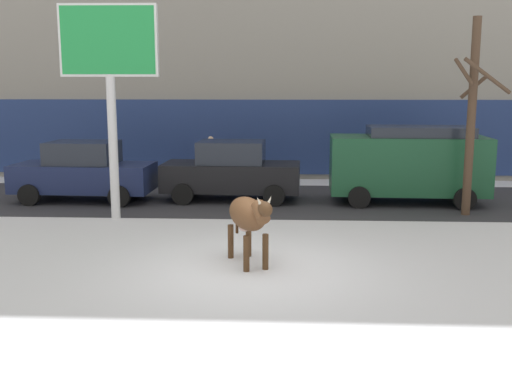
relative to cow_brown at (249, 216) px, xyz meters
name	(u,v)px	position (x,y,z in m)	size (l,w,h in m)	color
ground_plane	(253,270)	(0.10, -0.36, -0.99)	(120.00, 120.00, 0.00)	white
road_strip	(266,200)	(0.10, 6.86, -0.99)	(60.00, 5.60, 0.01)	#333338
building_facade	(273,13)	(0.10, 14.20, 5.49)	(44.00, 6.10, 13.00)	gray
cow_brown	(249,216)	(0.00, 0.00, 0.00)	(1.13, 1.90, 1.54)	brown
billboard	(109,54)	(-3.83, 4.03, 3.32)	(2.52, 0.29, 5.56)	silver
car_navy_sedan	(84,172)	(-5.49, 6.45, -0.09)	(4.25, 2.09, 1.84)	#19234C
car_black_sedan	(232,171)	(-0.96, 6.81, -0.09)	(4.25, 2.09, 1.84)	black
car_darkgreen_van	(408,162)	(4.40, 6.64, 0.25)	(4.66, 2.23, 2.32)	#194C2D
pedestrian_near_billboard	(211,160)	(-2.00, 9.90, -0.11)	(0.36, 0.24, 1.73)	#282833
bare_tree_left_lot	(472,114)	(5.68, 4.95, 1.78)	(1.35, 1.32, 5.30)	#4C3828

